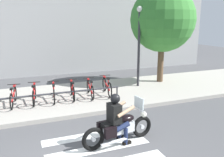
% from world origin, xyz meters
% --- Properties ---
extents(sidewalk, '(24.00, 4.40, 0.15)m').
position_xyz_m(sidewalk, '(0.00, 5.22, 0.07)').
color(sidewalk, '#A8A399').
rests_on(sidewalk, ground).
extents(crosswalk_stripe_3, '(2.80, 0.40, 0.01)m').
position_xyz_m(crosswalk_stripe_3, '(0.73, 0.80, 0.00)').
color(crosswalk_stripe_3, white).
rests_on(crosswalk_stripe_3, ground).
extents(crosswalk_stripe_4, '(2.80, 0.40, 0.01)m').
position_xyz_m(crosswalk_stripe_4, '(0.73, 1.60, 0.00)').
color(crosswalk_stripe_4, white).
rests_on(crosswalk_stripe_4, ground).
extents(motorcycle, '(2.17, 0.75, 1.22)m').
position_xyz_m(motorcycle, '(1.34, 0.89, 0.46)').
color(motorcycle, black).
rests_on(motorcycle, ground).
extents(rider, '(0.68, 0.60, 1.44)m').
position_xyz_m(rider, '(1.26, 0.88, 0.82)').
color(rider, black).
rests_on(rider, ground).
extents(bicycle_1, '(0.48, 1.63, 0.73)m').
position_xyz_m(bicycle_1, '(-1.36, 4.84, 0.49)').
color(bicycle_1, black).
rests_on(bicycle_1, sidewalk).
extents(bicycle_2, '(0.48, 1.61, 0.75)m').
position_xyz_m(bicycle_2, '(-0.60, 4.83, 0.50)').
color(bicycle_2, black).
rests_on(bicycle_2, sidewalk).
extents(bicycle_3, '(0.48, 1.59, 0.72)m').
position_xyz_m(bicycle_3, '(0.16, 4.84, 0.48)').
color(bicycle_3, black).
rests_on(bicycle_3, sidewalk).
extents(bicycle_4, '(0.48, 1.57, 0.75)m').
position_xyz_m(bicycle_4, '(0.92, 4.83, 0.49)').
color(bicycle_4, black).
rests_on(bicycle_4, sidewalk).
extents(bicycle_5, '(0.48, 1.68, 0.73)m').
position_xyz_m(bicycle_5, '(1.68, 4.84, 0.49)').
color(bicycle_5, black).
rests_on(bicycle_5, sidewalk).
extents(bicycle_6, '(0.48, 1.66, 0.79)m').
position_xyz_m(bicycle_6, '(2.44, 4.83, 0.51)').
color(bicycle_6, black).
rests_on(bicycle_6, sidewalk).
extents(bike_rack, '(5.15, 0.07, 0.49)m').
position_xyz_m(bike_rack, '(0.16, 4.28, 0.57)').
color(bike_rack, '#333338').
rests_on(bike_rack, sidewalk).
extents(street_lamp, '(0.28, 0.28, 3.96)m').
position_xyz_m(street_lamp, '(4.37, 5.62, 2.43)').
color(street_lamp, '#2D2D33').
rests_on(street_lamp, ground).
extents(tree_near_rack, '(3.28, 3.28, 5.00)m').
position_xyz_m(tree_near_rack, '(5.89, 6.02, 3.35)').
color(tree_near_rack, brown).
rests_on(tree_near_rack, ground).
extents(building_backdrop, '(24.00, 1.20, 7.20)m').
position_xyz_m(building_backdrop, '(0.00, 10.92, 3.60)').
color(building_backdrop, '#A0A0A0').
rests_on(building_backdrop, ground).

